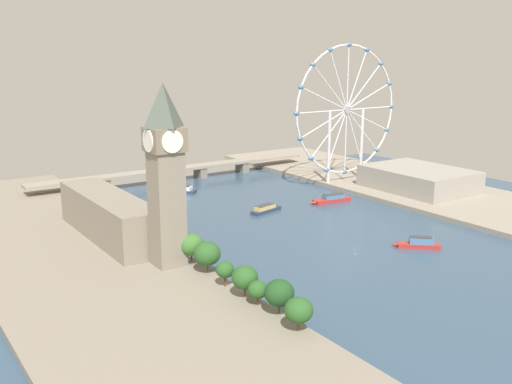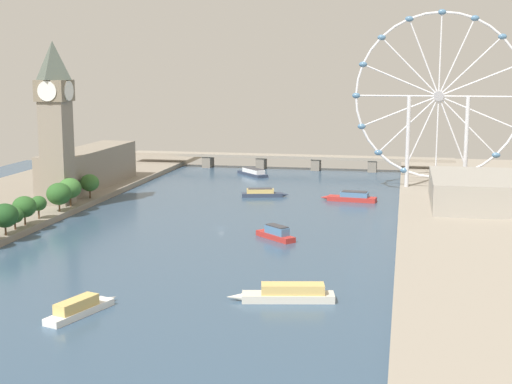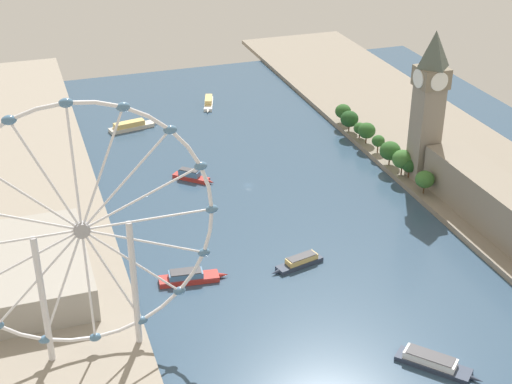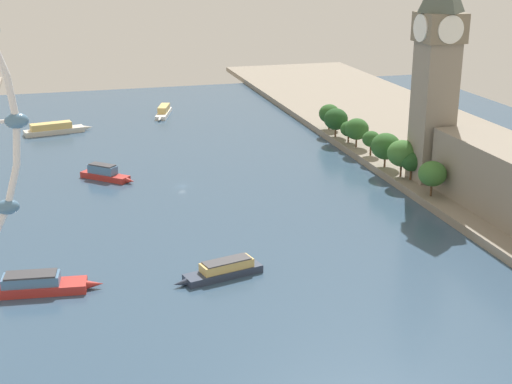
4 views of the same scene
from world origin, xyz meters
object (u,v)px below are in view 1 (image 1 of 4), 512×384
(ferris_wheel, at_px, (347,111))
(tour_boat_3, at_px, (419,243))
(tour_boat_5, at_px, (266,209))
(tour_boat_4, at_px, (332,199))
(clock_tower, at_px, (166,173))
(tour_boat_1, at_px, (177,189))
(riverside_hall, at_px, (419,179))
(river_bridge, at_px, (178,171))
(parliament_block, at_px, (109,216))

(ferris_wheel, height_order, tour_boat_3, ferris_wheel)
(tour_boat_3, bearing_deg, tour_boat_5, -33.56)
(ferris_wheel, height_order, tour_boat_4, ferris_wheel)
(clock_tower, distance_m, tour_boat_1, 161.92)
(riverside_hall, distance_m, river_bridge, 180.63)
(ferris_wheel, xyz_separation_m, tour_boat_1, (-117.90, 46.10, -52.63))
(clock_tower, xyz_separation_m, ferris_wheel, (190.94, 91.69, 9.06))
(parliament_block, distance_m, ferris_wheel, 205.72)
(parliament_block, relative_size, tour_boat_3, 4.52)
(ferris_wheel, xyz_separation_m, river_bridge, (-99.10, 81.43, -47.07))
(parliament_block, xyz_separation_m, tour_boat_1, (80.42, 82.83, -12.13))
(tour_boat_3, height_order, tour_boat_4, tour_boat_3)
(clock_tower, distance_m, tour_boat_3, 134.40)
(clock_tower, relative_size, riverside_hall, 1.17)
(tour_boat_5, bearing_deg, tour_boat_3, -89.84)
(clock_tower, distance_m, riverside_hall, 219.40)
(tour_boat_1, bearing_deg, riverside_hall, -166.83)
(parliament_block, bearing_deg, tour_boat_3, -37.42)
(parliament_block, xyz_separation_m, tour_boat_3, (127.33, -97.41, -11.84))
(parliament_block, bearing_deg, clock_tower, -82.35)
(ferris_wheel, bearing_deg, tour_boat_3, -117.89)
(clock_tower, relative_size, tour_boat_4, 2.64)
(ferris_wheel, distance_m, river_bridge, 136.63)
(tour_boat_1, bearing_deg, tour_boat_5, 153.69)
(clock_tower, height_order, river_bridge, clock_tower)
(ferris_wheel, relative_size, tour_boat_5, 3.77)
(tour_boat_1, relative_size, tour_boat_4, 0.89)
(clock_tower, bearing_deg, river_bridge, 62.05)
(ferris_wheel, xyz_separation_m, tour_boat_3, (-70.99, -134.14, -52.35))
(parliament_block, height_order, tour_boat_1, parliament_block)
(clock_tower, xyz_separation_m, tour_boat_5, (94.92, 58.06, -43.67))
(tour_boat_1, bearing_deg, parliament_block, 94.19)
(ferris_wheel, relative_size, tour_boat_4, 3.25)
(tour_boat_4, height_order, tour_boat_5, tour_boat_4)
(tour_boat_1, height_order, tour_boat_3, tour_boat_3)
(riverside_hall, height_order, tour_boat_1, riverside_hall)
(parliament_block, bearing_deg, tour_boat_5, 1.73)
(parliament_block, xyz_separation_m, riverside_hall, (220.35, -15.79, -3.80))
(clock_tower, bearing_deg, ferris_wheel, 25.65)
(ferris_wheel, height_order, tour_boat_5, ferris_wheel)
(parliament_block, relative_size, tour_boat_1, 3.38)
(parliament_block, bearing_deg, riverside_hall, -4.10)
(riverside_hall, distance_m, tour_boat_3, 124.01)
(parliament_block, distance_m, tour_boat_3, 160.75)
(river_bridge, bearing_deg, clock_tower, -117.95)
(river_bridge, relative_size, tour_boat_4, 7.39)
(riverside_hall, distance_m, tour_boat_4, 69.64)
(parliament_block, height_order, tour_boat_3, parliament_block)
(clock_tower, height_order, tour_boat_3, clock_tower)
(ferris_wheel, distance_m, tour_boat_5, 114.60)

